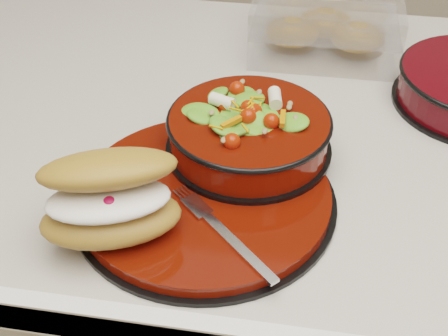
% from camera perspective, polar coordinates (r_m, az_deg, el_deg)
% --- Properties ---
extents(island_counter, '(1.24, 0.74, 0.90)m').
position_cam_1_polar(island_counter, '(1.20, 6.67, -13.65)').
color(island_counter, white).
rests_on(island_counter, ground).
extents(dinner_plate, '(0.31, 0.31, 0.02)m').
position_cam_1_polar(dinner_plate, '(0.74, -1.73, -2.63)').
color(dinner_plate, black).
rests_on(dinner_plate, island_counter).
extents(salad_bowl, '(0.21, 0.21, 0.09)m').
position_cam_1_polar(salad_bowl, '(0.77, 2.30, 3.66)').
color(salad_bowl, black).
rests_on(salad_bowl, dinner_plate).
extents(croissant, '(0.17, 0.14, 0.09)m').
position_cam_1_polar(croissant, '(0.67, -10.35, -2.74)').
color(croissant, '#AE7E35').
rests_on(croissant, dinner_plate).
extents(fork, '(0.12, 0.12, 0.00)m').
position_cam_1_polar(fork, '(0.68, 0.09, -6.03)').
color(fork, silver).
rests_on(fork, dinner_plate).
extents(pastry_box, '(0.24, 0.17, 0.09)m').
position_cam_1_polar(pastry_box, '(1.05, 9.24, 12.76)').
color(pastry_box, white).
rests_on(pastry_box, island_counter).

